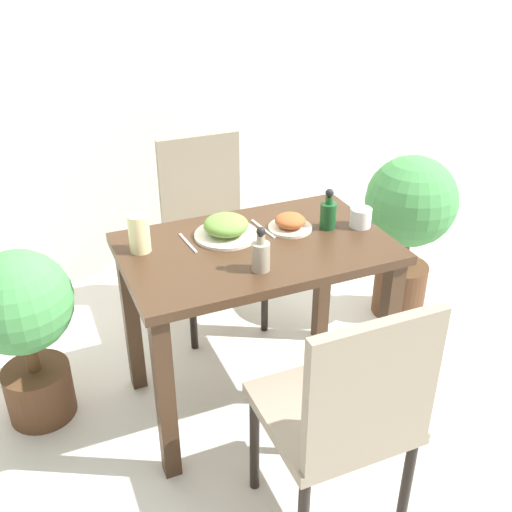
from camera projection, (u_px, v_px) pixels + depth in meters
name	position (u px, v px, depth m)	size (l,w,h in m)	color
ground_plane	(256.00, 394.00, 2.55)	(16.00, 16.00, 0.00)	beige
wall_back	(157.00, 31.00, 2.91)	(8.00, 0.05, 2.60)	silver
dining_table	(256.00, 275.00, 2.27)	(0.99, 0.62, 0.72)	#3D2819
chair_near	(346.00, 412.00, 1.74)	(0.42, 0.42, 0.90)	gray
chair_far	(209.00, 221.00, 2.86)	(0.42, 0.42, 0.90)	gray
food_plate	(226.00, 227.00, 2.24)	(0.24, 0.24, 0.08)	beige
side_plate	(290.00, 223.00, 2.30)	(0.17, 0.17, 0.06)	beige
drink_cup	(361.00, 217.00, 2.32)	(0.08, 0.08, 0.08)	white
juice_glass	(139.00, 233.00, 2.12)	(0.08, 0.08, 0.14)	beige
sauce_bottle	(261.00, 254.00, 2.01)	(0.06, 0.06, 0.16)	gray
condiment_bottle	(328.00, 213.00, 2.29)	(0.06, 0.06, 0.16)	#194C23
fork_utensil	(188.00, 243.00, 2.21)	(0.02, 0.16, 0.00)	silver
spoon_utensil	(263.00, 229.00, 2.31)	(0.03, 0.18, 0.00)	silver
potted_plant_left	(24.00, 322.00, 2.24)	(0.39, 0.39, 0.74)	#51331E
potted_plant_right	(409.00, 218.00, 2.85)	(0.43, 0.43, 0.83)	#51331E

